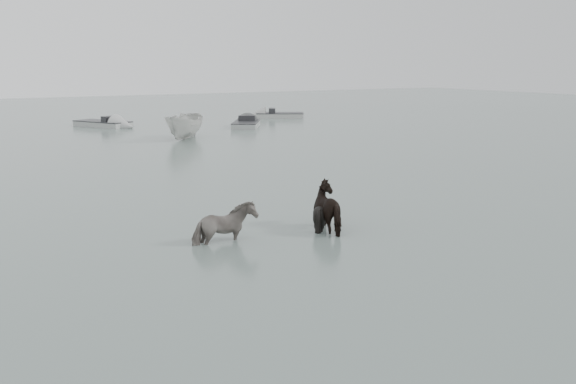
% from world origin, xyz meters
% --- Properties ---
extents(ground, '(140.00, 140.00, 0.00)m').
position_xyz_m(ground, '(0.00, 0.00, 0.00)').
color(ground, slate).
rests_on(ground, ground).
extents(pony_pinto, '(1.64, 0.85, 1.34)m').
position_xyz_m(pony_pinto, '(-1.47, -0.30, 0.67)').
color(pony_pinto, black).
rests_on(pony_pinto, ground).
extents(pony_dark, '(1.59, 1.75, 1.49)m').
position_xyz_m(pony_dark, '(1.62, -0.51, 0.75)').
color(pony_dark, black).
rests_on(pony_dark, ground).
extents(pony_black, '(1.32, 1.22, 1.28)m').
position_xyz_m(pony_black, '(1.40, -0.23, 0.64)').
color(pony_black, black).
rests_on(pony_black, ground).
extents(boat_small, '(3.90, 4.17, 1.61)m').
position_xyz_m(boat_small, '(5.66, 20.49, 0.80)').
color(boat_small, beige).
rests_on(boat_small, ground).
extents(skiff_port, '(4.01, 5.00, 0.75)m').
position_xyz_m(skiff_port, '(11.62, 24.63, 0.38)').
color(skiff_port, '#999B99').
rests_on(skiff_port, ground).
extents(skiff_mid, '(4.11, 5.81, 0.75)m').
position_xyz_m(skiff_mid, '(3.39, 29.98, 0.38)').
color(skiff_mid, '#A2A4A2').
rests_on(skiff_mid, ground).
extents(skiff_star, '(5.24, 3.97, 0.75)m').
position_xyz_m(skiff_star, '(17.35, 30.08, 0.38)').
color(skiff_star, '#AAAAA5').
rests_on(skiff_star, ground).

